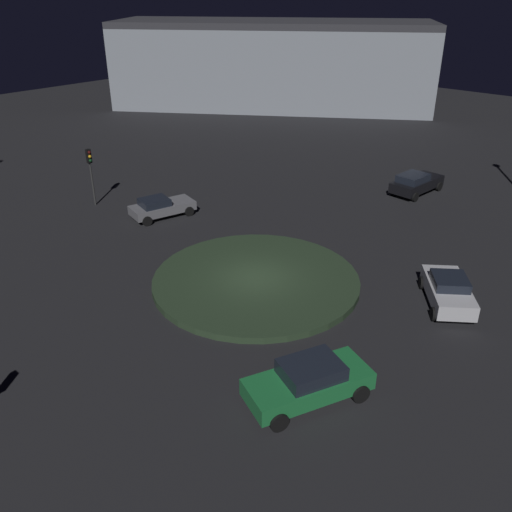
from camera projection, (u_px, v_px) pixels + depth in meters
ground_plane at (256, 283)px, 27.17m from camera, size 117.99×117.99×0.00m
roundabout_island at (256, 280)px, 27.10m from camera, size 10.31×10.31×0.32m
car_green at (309, 381)px, 19.29m from camera, size 3.50×4.91×1.56m
car_black at (416, 183)px, 38.32m from camera, size 2.37×4.49×1.49m
car_silver at (448, 290)px, 25.05m from camera, size 3.73×4.17×1.47m
car_grey at (161, 207)px, 34.52m from camera, size 2.77×4.32×1.30m
traffic_light_west at (90, 166)px, 35.40m from camera, size 0.36×0.31×3.83m
store_building at (273, 64)px, 63.63m from camera, size 36.33×29.43×9.52m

